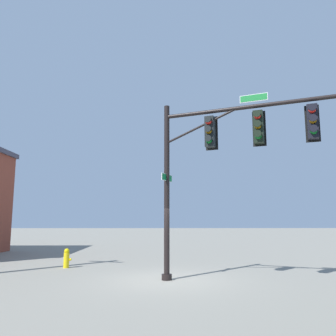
# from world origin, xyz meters

# --- Properties ---
(ground_plane) EXTENTS (120.00, 120.00, 0.00)m
(ground_plane) POSITION_xyz_m (0.00, 0.00, 0.00)
(ground_plane) COLOR gray
(signal_pole_assembly) EXTENTS (5.61, 2.82, 6.36)m
(signal_pole_assembly) POSITION_xyz_m (2.13, -0.94, 4.65)
(signal_pole_assembly) COLOR black
(signal_pole_assembly) RESTS_ON ground_plane
(fire_hydrant) EXTENTS (0.33, 0.24, 0.83)m
(fire_hydrant) POSITION_xyz_m (-4.37, 2.95, 0.41)
(fire_hydrant) COLOR yellow
(fire_hydrant) RESTS_ON ground_plane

